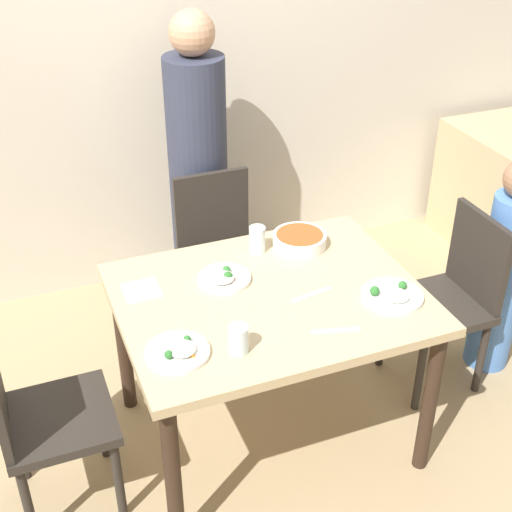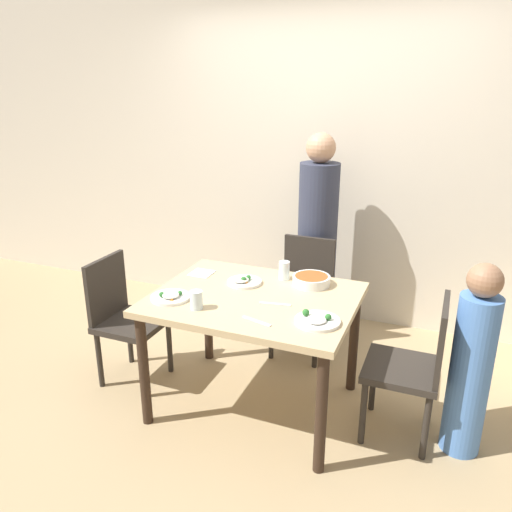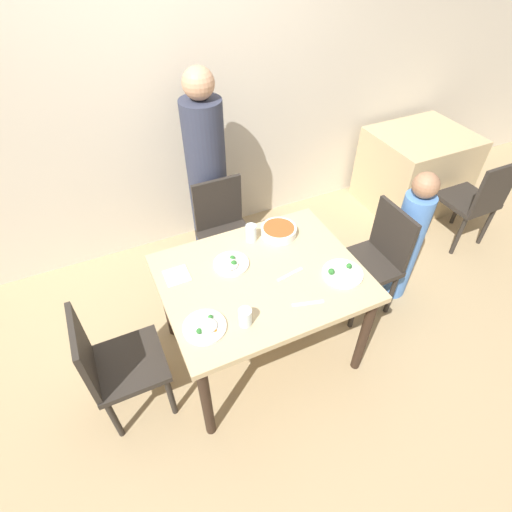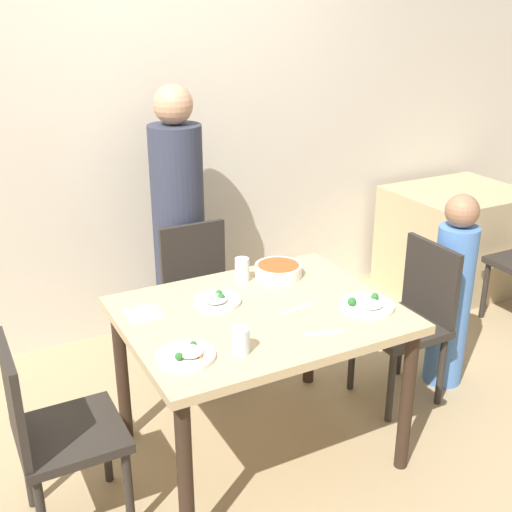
{
  "view_description": "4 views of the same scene",
  "coord_description": "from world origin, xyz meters",
  "px_view_note": "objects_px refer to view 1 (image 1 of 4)",
  "views": [
    {
      "loc": [
        -0.88,
        -2.09,
        2.32
      ],
      "look_at": [
        -0.08,
        -0.06,
        0.97
      ],
      "focal_mm": 50.0,
      "sensor_mm": 36.0,
      "label": 1
    },
    {
      "loc": [
        1.01,
        -2.46,
        1.91
      ],
      "look_at": [
        0.01,
        -0.0,
        0.99
      ],
      "focal_mm": 35.0,
      "sensor_mm": 36.0,
      "label": 2
    },
    {
      "loc": [
        -0.72,
        -1.46,
        2.42
      ],
      "look_at": [
        -0.03,
        0.02,
        0.9
      ],
      "focal_mm": 28.0,
      "sensor_mm": 36.0,
      "label": 3
    },
    {
      "loc": [
        -1.17,
        -2.2,
        2.0
      ],
      "look_at": [
        -0.01,
        0.02,
        0.99
      ],
      "focal_mm": 45.0,
      "sensor_mm": 36.0,
      "label": 4
    }
  ],
  "objects_px": {
    "chair_child_spot": "(451,295)",
    "person_child": "(503,273)",
    "glass_water_tall": "(257,239)",
    "plate_rice_adult": "(224,278)",
    "person_adult": "(199,176)",
    "bowl_curry": "(300,240)",
    "chair_adult_spot": "(220,253)"
  },
  "relations": [
    {
      "from": "person_child",
      "to": "plate_rice_adult",
      "type": "relative_size",
      "value": 5.09
    },
    {
      "from": "chair_child_spot",
      "to": "glass_water_tall",
      "type": "relative_size",
      "value": 7.27
    },
    {
      "from": "person_adult",
      "to": "bowl_curry",
      "type": "relative_size",
      "value": 6.85
    },
    {
      "from": "person_child",
      "to": "glass_water_tall",
      "type": "height_order",
      "value": "person_child"
    },
    {
      "from": "bowl_curry",
      "to": "plate_rice_adult",
      "type": "height_order",
      "value": "bowl_curry"
    },
    {
      "from": "glass_water_tall",
      "to": "person_adult",
      "type": "bearing_deg",
      "value": 90.61
    },
    {
      "from": "person_adult",
      "to": "plate_rice_adult",
      "type": "bearing_deg",
      "value": -101.59
    },
    {
      "from": "plate_rice_adult",
      "to": "chair_child_spot",
      "type": "bearing_deg",
      "value": -4.83
    },
    {
      "from": "person_child",
      "to": "plate_rice_adult",
      "type": "bearing_deg",
      "value": 176.18
    },
    {
      "from": "chair_child_spot",
      "to": "person_adult",
      "type": "relative_size",
      "value": 0.54
    },
    {
      "from": "bowl_curry",
      "to": "glass_water_tall",
      "type": "distance_m",
      "value": 0.19
    },
    {
      "from": "chair_child_spot",
      "to": "plate_rice_adult",
      "type": "xyz_separation_m",
      "value": [
        -1.05,
        0.09,
        0.29
      ]
    },
    {
      "from": "person_adult",
      "to": "glass_water_tall",
      "type": "distance_m",
      "value": 0.81
    },
    {
      "from": "plate_rice_adult",
      "to": "person_adult",
      "type": "bearing_deg",
      "value": 78.41
    },
    {
      "from": "person_adult",
      "to": "person_child",
      "type": "distance_m",
      "value": 1.57
    },
    {
      "from": "chair_adult_spot",
      "to": "chair_child_spot",
      "type": "bearing_deg",
      "value": -40.62
    },
    {
      "from": "glass_water_tall",
      "to": "person_child",
      "type": "bearing_deg",
      "value": -12.72
    },
    {
      "from": "plate_rice_adult",
      "to": "person_child",
      "type": "bearing_deg",
      "value": -3.82
    },
    {
      "from": "plate_rice_adult",
      "to": "glass_water_tall",
      "type": "bearing_deg",
      "value": 38.53
    },
    {
      "from": "person_adult",
      "to": "chair_adult_spot",
      "type": "bearing_deg",
      "value": -90.0
    },
    {
      "from": "chair_adult_spot",
      "to": "person_child",
      "type": "height_order",
      "value": "person_child"
    },
    {
      "from": "person_adult",
      "to": "plate_rice_adult",
      "type": "relative_size",
      "value": 7.4
    },
    {
      "from": "person_adult",
      "to": "bowl_curry",
      "type": "distance_m",
      "value": 0.85
    },
    {
      "from": "chair_child_spot",
      "to": "person_adult",
      "type": "bearing_deg",
      "value": -141.06
    },
    {
      "from": "plate_rice_adult",
      "to": "glass_water_tall",
      "type": "relative_size",
      "value": 1.83
    },
    {
      "from": "chair_child_spot",
      "to": "plate_rice_adult",
      "type": "height_order",
      "value": "chair_child_spot"
    },
    {
      "from": "chair_adult_spot",
      "to": "plate_rice_adult",
      "type": "bearing_deg",
      "value": -107.14
    },
    {
      "from": "chair_child_spot",
      "to": "person_child",
      "type": "bearing_deg",
      "value": 90.0
    },
    {
      "from": "chair_child_spot",
      "to": "person_adult",
      "type": "distance_m",
      "value": 1.39
    },
    {
      "from": "chair_adult_spot",
      "to": "plate_rice_adult",
      "type": "xyz_separation_m",
      "value": [
        -0.2,
        -0.64,
        0.29
      ]
    },
    {
      "from": "chair_adult_spot",
      "to": "plate_rice_adult",
      "type": "height_order",
      "value": "chair_adult_spot"
    },
    {
      "from": "bowl_curry",
      "to": "chair_child_spot",
      "type": "bearing_deg",
      "value": -19.05
    }
  ]
}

